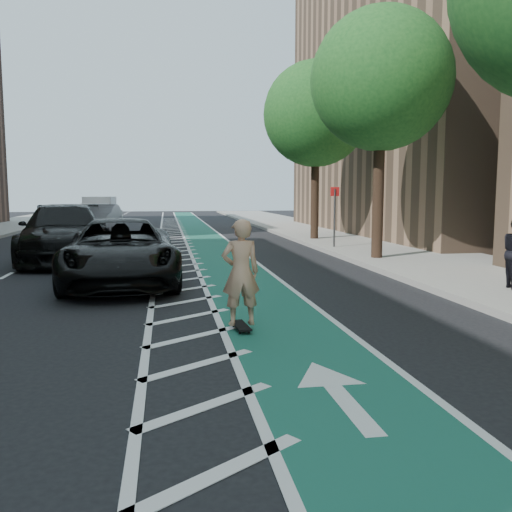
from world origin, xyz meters
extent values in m
plane|color=black|center=(0.00, 0.00, 0.00)|extent=(120.00, 120.00, 0.00)
cube|color=#1C6255|center=(3.00, 10.00, 0.01)|extent=(2.00, 90.00, 0.01)
cube|color=silver|center=(1.50, 10.00, 0.01)|extent=(1.40, 90.00, 0.01)
cube|color=gray|center=(9.50, 10.00, 0.07)|extent=(5.00, 90.00, 0.15)
cube|color=gray|center=(7.05, 10.00, 0.08)|extent=(0.12, 90.00, 0.16)
cube|color=#84664C|center=(17.50, 20.00, 9.50)|extent=(14.00, 22.00, 19.00)
cylinder|color=#382619|center=(7.90, 8.00, 2.20)|extent=(0.36, 0.36, 4.40)
sphere|color=#194B1C|center=(7.90, 8.00, 5.80)|extent=(4.20, 4.20, 4.20)
cylinder|color=#382619|center=(7.90, 16.00, 2.20)|extent=(0.36, 0.36, 4.40)
sphere|color=#194B1C|center=(7.90, 16.00, 5.80)|extent=(4.20, 4.20, 4.20)
cylinder|color=#4C4C4C|center=(7.60, 12.00, 1.20)|extent=(0.08, 0.08, 2.40)
cube|color=red|center=(7.60, 12.00, 2.30)|extent=(0.35, 0.02, 0.35)
cube|color=black|center=(2.30, 0.31, 0.08)|extent=(0.27, 0.75, 0.03)
cylinder|color=black|center=(2.20, 0.54, 0.03)|extent=(0.03, 0.06, 0.06)
cylinder|color=black|center=(2.35, 0.56, 0.03)|extent=(0.03, 0.06, 0.06)
cylinder|color=black|center=(2.25, 0.05, 0.03)|extent=(0.03, 0.06, 0.06)
cylinder|color=black|center=(2.40, 0.07, 0.03)|extent=(0.03, 0.06, 0.06)
imported|color=tan|center=(2.30, 0.31, 0.97)|extent=(0.67, 0.47, 1.74)
imported|color=black|center=(0.00, 5.36, 0.81)|extent=(3.00, 5.94, 1.61)
imported|color=black|center=(-2.22, 10.41, 0.94)|extent=(3.33, 6.70, 1.87)
imported|color=#A7A7AC|center=(-4.04, 22.70, 0.70)|extent=(2.20, 4.32, 1.41)
imported|color=slate|center=(-2.80, 26.37, 0.77)|extent=(2.21, 4.85, 1.54)
cube|color=silver|center=(-4.02, 36.16, 0.97)|extent=(2.30, 3.23, 1.95)
cube|color=silver|center=(-4.14, 33.83, 0.73)|extent=(2.03, 1.66, 1.46)
cylinder|color=black|center=(-5.04, 33.48, 0.34)|extent=(0.28, 0.69, 0.68)
cylinder|color=black|center=(-3.29, 33.39, 0.34)|extent=(0.28, 0.69, 0.68)
cylinder|color=black|center=(-4.86, 36.99, 0.34)|extent=(0.28, 0.69, 0.68)
cylinder|color=black|center=(-3.10, 36.90, 0.34)|extent=(0.28, 0.69, 0.68)
cylinder|color=#F9470D|center=(-2.31, 9.50, 0.47)|extent=(0.55, 0.55, 0.95)
cylinder|color=silver|center=(-2.31, 9.50, 0.32)|extent=(0.56, 0.56, 0.13)
cylinder|color=silver|center=(-2.31, 9.50, 0.61)|extent=(0.56, 0.56, 0.13)
cylinder|color=black|center=(-2.31, 9.50, 0.02)|extent=(0.70, 0.70, 0.04)
cylinder|color=#F95E0D|center=(-4.00, 14.50, 0.45)|extent=(0.52, 0.52, 0.91)
cylinder|color=silver|center=(-4.00, 14.50, 0.30)|extent=(0.53, 0.53, 0.12)
cylinder|color=silver|center=(-4.00, 14.50, 0.58)|extent=(0.53, 0.53, 0.12)
cylinder|color=black|center=(-4.00, 14.50, 0.02)|extent=(0.66, 0.66, 0.04)
camera|label=1|loc=(1.12, -8.31, 2.25)|focal=38.00mm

